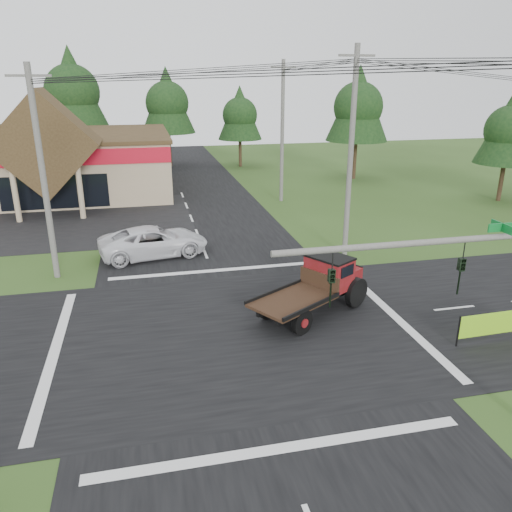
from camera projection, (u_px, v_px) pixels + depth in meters
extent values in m
plane|color=#2C4619|center=(236.00, 332.00, 20.37)|extent=(120.00, 120.00, 0.00)
cube|color=black|center=(236.00, 332.00, 20.37)|extent=(12.00, 120.00, 0.02)
cube|color=black|center=(236.00, 332.00, 20.37)|extent=(120.00, 12.00, 0.02)
cube|color=#3A2A17|center=(46.00, 144.00, 36.26)|extent=(7.78, 4.00, 7.78)
cylinder|color=tan|center=(15.00, 195.00, 35.35)|extent=(0.40, 0.40, 4.00)
cylinder|color=tan|center=(80.00, 192.00, 36.27)|extent=(0.40, 0.40, 4.00)
cube|color=black|center=(55.00, 192.00, 38.44)|extent=(8.00, 0.08, 2.60)
cylinder|color=#595651|center=(429.00, 242.00, 12.19)|extent=(8.00, 0.16, 0.16)
imported|color=black|center=(460.00, 277.00, 12.74)|extent=(0.16, 0.20, 1.00)
imported|color=black|center=(331.00, 289.00, 12.01)|extent=(0.16, 0.20, 1.00)
cube|color=#0C6626|center=(502.00, 227.00, 12.53)|extent=(0.80, 0.04, 0.22)
cylinder|color=#595651|center=(43.00, 177.00, 24.29)|extent=(0.30, 0.30, 10.50)
cube|color=#595651|center=(29.00, 76.00, 22.73)|extent=(2.00, 0.12, 0.12)
cylinder|color=#595651|center=(351.00, 156.00, 27.45)|extent=(0.30, 0.30, 11.50)
cube|color=#595651|center=(357.00, 55.00, 25.72)|extent=(2.00, 0.12, 0.12)
cylinder|color=#595651|center=(282.00, 133.00, 40.36)|extent=(0.30, 0.30, 11.20)
cube|color=#595651|center=(283.00, 67.00, 38.68)|extent=(2.00, 0.12, 0.12)
cylinder|color=#332316|center=(79.00, 150.00, 55.19)|extent=(0.36, 0.36, 4.55)
cone|color=black|center=(72.00, 88.00, 52.99)|extent=(7.28, 7.28, 8.58)
sphere|color=black|center=(72.00, 92.00, 53.12)|extent=(5.72, 5.72, 5.72)
cylinder|color=#332316|center=(170.00, 150.00, 58.31)|extent=(0.36, 0.36, 3.85)
cone|color=black|center=(167.00, 100.00, 56.44)|extent=(6.16, 6.16, 7.26)
sphere|color=black|center=(167.00, 103.00, 56.55)|extent=(4.84, 4.84, 4.84)
cylinder|color=#332316|center=(240.00, 153.00, 58.25)|extent=(0.36, 0.36, 3.15)
cone|color=black|center=(240.00, 113.00, 56.72)|extent=(5.04, 5.04, 5.94)
sphere|color=black|center=(240.00, 115.00, 56.82)|extent=(3.96, 3.96, 3.96)
cylinder|color=#332316|center=(355.00, 160.00, 51.03)|extent=(0.36, 0.36, 3.85)
cone|color=black|center=(358.00, 103.00, 49.16)|extent=(6.16, 6.16, 7.26)
sphere|color=black|center=(358.00, 107.00, 49.27)|extent=(4.84, 4.84, 4.84)
cylinder|color=#332316|center=(501.00, 182.00, 41.78)|extent=(0.36, 0.36, 3.15)
cone|color=black|center=(510.00, 126.00, 40.26)|extent=(5.04, 5.04, 5.94)
sphere|color=black|center=(510.00, 130.00, 40.35)|extent=(3.96, 3.96, 3.96)
imported|color=silver|center=(154.00, 242.00, 28.89)|extent=(6.63, 3.97, 1.72)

